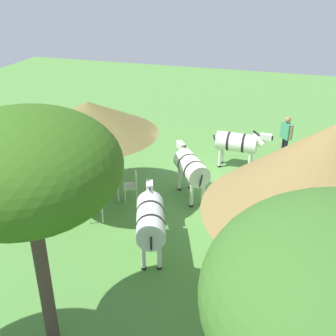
{
  "coord_description": "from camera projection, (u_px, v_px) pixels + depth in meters",
  "views": [
    {
      "loc": [
        -2.26,
        11.53,
        6.6
      ],
      "look_at": [
        1.11,
        0.5,
        1.0
      ],
      "focal_mm": 44.65,
      "sensor_mm": 36.0,
      "label": 1
    }
  ],
  "objects": [
    {
      "name": "zebra_nearest_camera",
      "position": [
        191.0,
        167.0,
        12.84
      ],
      "size": [
        1.45,
        1.84,
        1.55
      ],
      "rotation": [
        0.0,
        0.0,
        3.75
      ],
      "color": "silver",
      "rests_on": "ground_plane"
    },
    {
      "name": "ground_plane",
      "position": [
        206.0,
        194.0,
        13.4
      ],
      "size": [
        36.0,
        36.0,
        0.0
      ],
      "primitive_type": "plane",
      "color": "#538D3E"
    },
    {
      "name": "patio_dining_table",
      "position": [
        94.0,
        182.0,
        12.71
      ],
      "size": [
        1.48,
        1.23,
        0.74
      ],
      "rotation": [
        0.0,
        0.0,
        -0.28
      ],
      "color": "silver",
      "rests_on": "ground_plane"
    },
    {
      "name": "patio_chair_near_lawn",
      "position": [
        99.0,
        169.0,
        13.82
      ],
      "size": [
        0.55,
        0.54,
        0.9
      ],
      "rotation": [
        0.0,
        0.0,
        0.33
      ],
      "color": "silver",
      "rests_on": "ground_plane"
    },
    {
      "name": "patio_chair_near_hut",
      "position": [
        95.0,
        206.0,
        11.72
      ],
      "size": [
        0.58,
        0.57,
        0.9
      ],
      "rotation": [
        0.0,
        0.0,
        -2.68
      ],
      "color": "silver",
      "rests_on": "ground_plane"
    },
    {
      "name": "thatched_hut",
      "position": [
        328.0,
        202.0,
        8.42
      ],
      "size": [
        5.14,
        5.14,
        4.04
      ],
      "rotation": [
        0.0,
        0.0,
        4.68
      ],
      "color": "beige",
      "rests_on": "ground_plane"
    },
    {
      "name": "standing_watcher",
      "position": [
        286.0,
        134.0,
        15.37
      ],
      "size": [
        0.46,
        0.48,
        1.69
      ],
      "rotation": [
        0.0,
        0.0,
        -0.86
      ],
      "color": "black",
      "rests_on": "ground_plane"
    },
    {
      "name": "zebra_toward_hut",
      "position": [
        150.0,
        219.0,
        10.28
      ],
      "size": [
        1.22,
        2.24,
        1.52
      ],
      "rotation": [
        0.0,
        0.0,
        3.49
      ],
      "color": "silver",
      "rests_on": "ground_plane"
    },
    {
      "name": "patio_chair_west_end",
      "position": [
        55.0,
        189.0,
        12.6
      ],
      "size": [
        0.57,
        0.58,
        0.9
      ],
      "rotation": [
        0.0,
        0.0,
        -4.25
      ],
      "color": "white",
      "rests_on": "ground_plane"
    },
    {
      "name": "guest_beside_umbrella",
      "position": [
        77.0,
        151.0,
        14.15
      ],
      "size": [
        0.44,
        0.43,
        1.57
      ],
      "rotation": [
        0.0,
        0.0,
        5.52
      ],
      "color": "black",
      "rests_on": "ground_plane"
    },
    {
      "name": "shade_umbrella",
      "position": [
        89.0,
        118.0,
        11.81
      ],
      "size": [
        3.97,
        3.97,
        3.19
      ],
      "color": "brown",
      "rests_on": "ground_plane"
    },
    {
      "name": "zebra_by_umbrella",
      "position": [
        238.0,
        143.0,
        14.75
      ],
      "size": [
        2.1,
        0.72,
        1.49
      ],
      "rotation": [
        0.0,
        0.0,
        1.52
      ],
      "color": "silver",
      "rests_on": "ground_plane"
    },
    {
      "name": "patio_chair_east_end",
      "position": [
        133.0,
        184.0,
        12.9
      ],
      "size": [
        0.56,
        0.57,
        0.9
      ],
      "rotation": [
        0.0,
        0.0,
        -1.15
      ],
      "color": "silver",
      "rests_on": "ground_plane"
    },
    {
      "name": "striped_lounge_chair",
      "position": [
        304.0,
        180.0,
        13.74
      ],
      "size": [
        0.61,
        0.85,
        0.63
      ],
      "rotation": [
        0.0,
        0.0,
        0.09
      ],
      "color": "teal",
      "rests_on": "ground_plane"
    },
    {
      "name": "acacia_tree_behind_hut",
      "position": [
        26.0,
        169.0,
        6.53
      ],
      "size": [
        3.08,
        3.08,
        4.68
      ],
      "color": "#483831",
      "rests_on": "ground_plane"
    }
  ]
}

